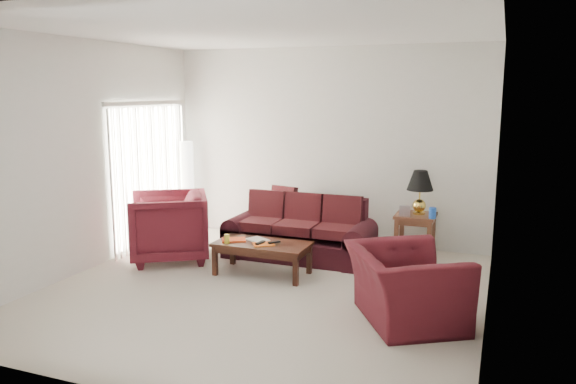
% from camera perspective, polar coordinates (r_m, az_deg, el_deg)
% --- Properties ---
extents(floor, '(5.00, 5.00, 0.00)m').
position_cam_1_polar(floor, '(6.76, -2.64, -10.00)').
color(floor, beige).
rests_on(floor, ground).
extents(blinds, '(0.10, 2.00, 2.16)m').
position_cam_1_polar(blinds, '(8.77, -13.82, 1.70)').
color(blinds, silver).
rests_on(blinds, ground).
extents(sofa, '(2.09, 0.93, 0.85)m').
position_cam_1_polar(sofa, '(7.91, 1.14, -3.76)').
color(sofa, black).
rests_on(sofa, ground).
extents(throw_pillow, '(0.45, 0.29, 0.43)m').
position_cam_1_polar(throw_pillow, '(8.66, -0.46, -0.76)').
color(throw_pillow, black).
rests_on(throw_pillow, sofa).
extents(end_table, '(0.56, 0.56, 0.61)m').
position_cam_1_polar(end_table, '(8.27, 12.77, -4.26)').
color(end_table, '#54371C').
rests_on(end_table, ground).
extents(table_lamp, '(0.41, 0.41, 0.63)m').
position_cam_1_polar(table_lamp, '(8.17, 13.24, -0.04)').
color(table_lamp, gold).
rests_on(table_lamp, end_table).
extents(clock, '(0.15, 0.06, 0.15)m').
position_cam_1_polar(clock, '(8.04, 11.78, -1.88)').
color(clock, '#B4B4B8').
rests_on(clock, end_table).
extents(blue_canister, '(0.10, 0.10, 0.15)m').
position_cam_1_polar(blue_canister, '(7.97, 14.47, -2.08)').
color(blue_canister, '#1C4CB6').
rests_on(blue_canister, end_table).
extents(picture_frame, '(0.17, 0.18, 0.05)m').
position_cam_1_polar(picture_frame, '(8.40, 12.39, -1.41)').
color(picture_frame, '#BABABF').
rests_on(picture_frame, end_table).
extents(floor_lamp, '(0.28, 0.28, 1.54)m').
position_cam_1_polar(floor_lamp, '(9.51, -10.18, 0.60)').
color(floor_lamp, white).
rests_on(floor_lamp, ground).
extents(armchair_left, '(1.43, 1.42, 0.95)m').
position_cam_1_polar(armchair_left, '(7.99, -12.03, -3.45)').
color(armchair_left, '#440F18').
rests_on(armchair_left, ground).
extents(armchair_right, '(1.46, 1.51, 0.75)m').
position_cam_1_polar(armchair_right, '(5.92, 11.85, -9.34)').
color(armchair_right, '#400E16').
rests_on(armchair_right, ground).
extents(coffee_table, '(1.34, 0.96, 0.42)m').
position_cam_1_polar(coffee_table, '(7.28, -2.63, -6.76)').
color(coffee_table, black).
rests_on(coffee_table, ground).
extents(magazine_red, '(0.38, 0.35, 0.02)m').
position_cam_1_polar(magazine_red, '(7.35, -5.53, -4.85)').
color(magazine_red, red).
rests_on(magazine_red, coffee_table).
extents(magazine_white, '(0.34, 0.31, 0.02)m').
position_cam_1_polar(magazine_white, '(7.33, -3.11, -4.85)').
color(magazine_white, white).
rests_on(magazine_white, coffee_table).
extents(magazine_orange, '(0.33, 0.31, 0.01)m').
position_cam_1_polar(magazine_orange, '(7.12, -2.51, -5.32)').
color(magazine_orange, orange).
rests_on(magazine_orange, coffee_table).
extents(remote_a, '(0.07, 0.17, 0.02)m').
position_cam_1_polar(remote_a, '(7.12, -2.82, -5.16)').
color(remote_a, black).
rests_on(remote_a, coffee_table).
extents(remote_b, '(0.14, 0.16, 0.02)m').
position_cam_1_polar(remote_b, '(7.13, -1.42, -5.11)').
color(remote_b, black).
rests_on(remote_b, coffee_table).
extents(yellow_glass, '(0.07, 0.07, 0.12)m').
position_cam_1_polar(yellow_glass, '(7.22, -6.23, -4.74)').
color(yellow_glass, yellow).
rests_on(yellow_glass, coffee_table).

